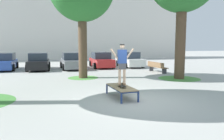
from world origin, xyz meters
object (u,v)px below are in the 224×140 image
car_blue (5,62)px  car_red (101,60)px  car_grey (72,61)px  car_black (39,62)px  car_white (130,60)px  skate_box (121,88)px  park_bench (157,67)px  skater (122,61)px  skateboard (122,85)px

car_blue → car_red: 8.72m
car_blue → car_red: size_ratio=1.01×
car_blue → car_grey: same height
car_black → car_white: (8.72, 0.37, 0.00)m
car_white → car_red: bearing=178.1°
car_grey → car_red: size_ratio=1.02×
skate_box → park_bench: 9.09m
car_red → park_bench: car_red is taller
skater → skate_box: bearing=93.7°
skateboard → car_grey: 11.80m
skater → car_blue: (-6.91, 12.47, -0.84)m
car_blue → car_grey: 5.86m
skateboard → skater: 0.99m
skateboard → car_red: bearing=81.6°
skateboard → skater: bearing=84.3°
skate_box → car_red: (1.81, 12.22, 0.28)m
skater → car_blue: bearing=119.0°
car_red → skater: bearing=-98.4°
car_black → car_white: bearing=2.4°
skate_box → car_white: (4.72, 12.13, 0.28)m
car_black → car_red: size_ratio=1.00×
park_bench → car_red: bearing=125.9°
car_red → car_blue: bearing=178.8°
car_black → car_red: bearing=4.6°
skater → car_black: size_ratio=0.40×
car_grey → car_white: bearing=4.4°
car_grey → car_white: 5.83m
skateboard → car_red: car_red is taller
car_white → park_bench: car_white is taller
car_grey → park_bench: 7.77m
car_white → park_bench: bearing=-82.5°
skate_box → car_red: bearing=81.6°
car_blue → car_black: same height
skate_box → skater: skater is taller
car_black → park_bench: 10.34m
skateboard → park_bench: bearing=54.2°
skate_box → skater: (0.00, -0.07, 1.12)m
car_white → skater: bearing=-111.1°
car_grey → car_black: bearing=178.5°
car_blue → park_bench: (12.26, -5.06, -0.24)m
skate_box → skateboard: bearing=-86.5°
skateboard → park_bench: (5.34, 7.42, -0.09)m
skater → car_grey: bearing=95.4°
car_red → car_grey: bearing=-169.4°
skater → car_black: bearing=108.7°
skate_box → skater: bearing=-86.3°
car_white → skate_box: bearing=-111.3°
car_red → park_bench: 6.03m
car_red → car_white: 2.91m
car_red → car_white: (2.91, -0.09, 0.00)m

